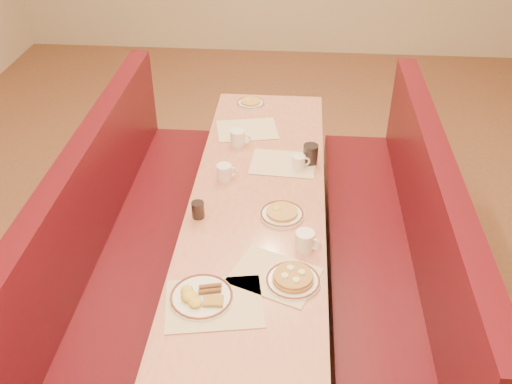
# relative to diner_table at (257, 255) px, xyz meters

# --- Properties ---
(ground) EXTENTS (8.00, 8.00, 0.00)m
(ground) POSITION_rel_diner_table_xyz_m (0.00, 0.00, -0.37)
(ground) COLOR #9E6647
(ground) RESTS_ON ground
(diner_table) EXTENTS (0.70, 2.50, 0.75)m
(diner_table) POSITION_rel_diner_table_xyz_m (0.00, 0.00, 0.00)
(diner_table) COLOR black
(diner_table) RESTS_ON ground
(booth_left) EXTENTS (0.55, 2.50, 1.05)m
(booth_left) POSITION_rel_diner_table_xyz_m (-0.73, 0.00, -0.01)
(booth_left) COLOR #4C3326
(booth_left) RESTS_ON ground
(booth_right) EXTENTS (0.55, 2.50, 1.05)m
(booth_right) POSITION_rel_diner_table_xyz_m (0.73, 0.00, -0.01)
(booth_right) COLOR #4C3326
(booth_right) RESTS_ON ground
(placemat_near_left) EXTENTS (0.44, 0.36, 0.00)m
(placemat_near_left) POSITION_rel_diner_table_xyz_m (-0.12, -0.74, 0.38)
(placemat_near_left) COLOR beige
(placemat_near_left) RESTS_ON diner_table
(placemat_near_right) EXTENTS (0.44, 0.39, 0.00)m
(placemat_near_right) POSITION_rel_diner_table_xyz_m (0.12, -0.55, 0.38)
(placemat_near_right) COLOR beige
(placemat_near_right) RESTS_ON diner_table
(placemat_far_left) EXTENTS (0.42, 0.35, 0.00)m
(placemat_far_left) POSITION_rel_diner_table_xyz_m (-0.12, 0.74, 0.38)
(placemat_far_left) COLOR beige
(placemat_far_left) RESTS_ON diner_table
(placemat_far_right) EXTENTS (0.38, 0.29, 0.00)m
(placemat_far_right) POSITION_rel_diner_table_xyz_m (0.12, 0.37, 0.38)
(placemat_far_right) COLOR beige
(placemat_far_right) RESTS_ON diner_table
(pancake_plate) EXTENTS (0.24, 0.24, 0.05)m
(pancake_plate) POSITION_rel_diner_table_xyz_m (0.20, -0.58, 0.39)
(pancake_plate) COLOR white
(pancake_plate) RESTS_ON diner_table
(eggs_plate) EXTENTS (0.27, 0.27, 0.05)m
(eggs_plate) POSITION_rel_diner_table_xyz_m (-0.18, -0.71, 0.39)
(eggs_plate) COLOR white
(eggs_plate) RESTS_ON diner_table
(extra_plate_mid) EXTENTS (0.22, 0.22, 0.05)m
(extra_plate_mid) POSITION_rel_diner_table_xyz_m (0.13, -0.12, 0.39)
(extra_plate_mid) COLOR white
(extra_plate_mid) RESTS_ON diner_table
(extra_plate_far) EXTENTS (0.19, 0.19, 0.04)m
(extra_plate_far) POSITION_rel_diner_table_xyz_m (-0.13, 1.10, 0.39)
(extra_plate_far) COLOR white
(extra_plate_far) RESTS_ON diner_table
(coffee_mug_a) EXTENTS (0.12, 0.09, 0.09)m
(coffee_mug_a) POSITION_rel_diner_table_xyz_m (0.25, -0.36, 0.42)
(coffee_mug_a) COLOR white
(coffee_mug_a) RESTS_ON diner_table
(coffee_mug_b) EXTENTS (0.12, 0.08, 0.09)m
(coffee_mug_b) POSITION_rel_diner_table_xyz_m (-0.19, 0.19, 0.42)
(coffee_mug_b) COLOR white
(coffee_mug_b) RESTS_ON diner_table
(coffee_mug_c) EXTENTS (0.10, 0.07, 0.08)m
(coffee_mug_c) POSITION_rel_diner_table_xyz_m (0.21, 0.33, 0.42)
(coffee_mug_c) COLOR white
(coffee_mug_c) RESTS_ON diner_table
(coffee_mug_d) EXTENTS (0.13, 0.09, 0.10)m
(coffee_mug_d) POSITION_rel_diner_table_xyz_m (-0.15, 0.56, 0.43)
(coffee_mug_d) COLOR white
(coffee_mug_d) RESTS_ON diner_table
(soda_tumbler_near) EXTENTS (0.06, 0.06, 0.09)m
(soda_tumbler_near) POSITION_rel_diner_table_xyz_m (-0.28, -0.16, 0.42)
(soda_tumbler_near) COLOR black
(soda_tumbler_near) RESTS_ON diner_table
(soda_tumbler_mid) EXTENTS (0.09, 0.09, 0.12)m
(soda_tumbler_mid) POSITION_rel_diner_table_xyz_m (0.27, 0.39, 0.43)
(soda_tumbler_mid) COLOR black
(soda_tumbler_mid) RESTS_ON diner_table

